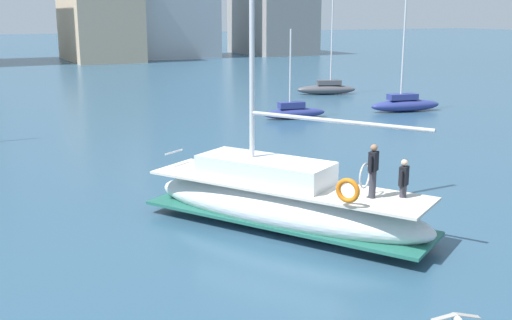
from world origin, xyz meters
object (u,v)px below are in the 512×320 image
(moored_sloop_near, at_px, (294,111))
(moored_catamaran, at_px, (405,104))
(moored_sloop_far, at_px, (327,88))
(main_sailboat, at_px, (282,200))
(seagull, at_px, (456,318))

(moored_sloop_near, height_order, moored_catamaran, moored_catamaran)
(moored_sloop_far, bearing_deg, main_sailboat, -125.12)
(moored_catamaran, bearing_deg, moored_sloop_far, 89.06)
(main_sailboat, relative_size, moored_catamaran, 1.80)
(moored_sloop_near, distance_m, moored_sloop_far, 12.65)
(moored_sloop_near, bearing_deg, main_sailboat, -120.82)
(moored_sloop_near, height_order, seagull, moored_sloop_near)
(moored_sloop_near, distance_m, moored_catamaran, 8.38)
(main_sailboat, bearing_deg, moored_catamaran, 41.90)
(moored_sloop_far, relative_size, seagull, 7.64)
(main_sailboat, xyz_separation_m, moored_sloop_far, (19.22, 27.32, -0.35))
(moored_catamaran, height_order, seagull, moored_catamaran)
(seagull, bearing_deg, moored_sloop_near, 67.65)
(seagull, bearing_deg, moored_catamaran, 52.43)
(moored_sloop_far, bearing_deg, moored_sloop_near, -132.26)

